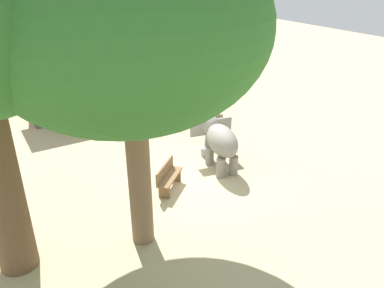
{
  "coord_description": "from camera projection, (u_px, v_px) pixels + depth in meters",
  "views": [
    {
      "loc": [
        -5.69,
        -9.46,
        6.74
      ],
      "look_at": [
        0.68,
        1.11,
        0.8
      ],
      "focal_mm": 35.72,
      "sensor_mm": 36.0,
      "label": 1
    }
  ],
  "objects": [
    {
      "name": "person_handler",
      "position": [
        210.0,
        117.0,
        15.7
      ],
      "size": [
        0.47,
        0.32,
        1.62
      ],
      "rotation": [
        0.0,
        0.0,
        -2.0
      ],
      "color": "#3F3833",
      "rests_on": "ground_plane"
    },
    {
      "name": "elephant",
      "position": [
        219.0,
        140.0,
        13.43
      ],
      "size": [
        1.59,
        2.41,
        1.65
      ],
      "rotation": [
        0.0,
        0.0,
        1.39
      ],
      "color": "gray",
      "rests_on": "ground_plane"
    },
    {
      "name": "market_stall_green",
      "position": [
        153.0,
        79.0,
        19.97
      ],
      "size": [
        2.5,
        2.5,
        2.52
      ],
      "color": "#59514C",
      "rests_on": "ground_plane"
    },
    {
      "name": "wooden_bench",
      "position": [
        168.0,
        176.0,
        12.31
      ],
      "size": [
        1.31,
        1.23,
        0.88
      ],
      "rotation": [
        0.0,
        0.0,
        3.87
      ],
      "color": "brown",
      "rests_on": "ground_plane"
    },
    {
      "name": "market_stall_orange",
      "position": [
        51.0,
        96.0,
        17.55
      ],
      "size": [
        2.5,
        2.5,
        2.52
      ],
      "color": "#59514C",
      "rests_on": "ground_plane"
    },
    {
      "name": "ground_plane",
      "position": [
        192.0,
        182.0,
        12.88
      ],
      "size": [
        60.0,
        60.0,
        0.0
      ],
      "primitive_type": "plane",
      "color": "tan"
    },
    {
      "name": "picnic_table_far",
      "position": [
        204.0,
        106.0,
        17.96
      ],
      "size": [
        2.09,
        2.09,
        0.78
      ],
      "rotation": [
        0.0,
        0.0,
        4.05
      ],
      "color": "brown",
      "rests_on": "ground_plane"
    },
    {
      "name": "feed_bucket",
      "position": [
        206.0,
        152.0,
        14.57
      ],
      "size": [
        0.36,
        0.36,
        0.32
      ],
      "primitive_type": "cylinder",
      "color": "gray",
      "rests_on": "ground_plane"
    },
    {
      "name": "shade_tree_main",
      "position": [
        129.0,
        30.0,
        7.91
      ],
      "size": [
        6.23,
        5.71,
        7.69
      ],
      "color": "brown",
      "rests_on": "ground_plane"
    },
    {
      "name": "market_stall_teal",
      "position": [
        105.0,
        87.0,
        18.76
      ],
      "size": [
        2.5,
        2.5,
        2.52
      ],
      "color": "#59514C",
      "rests_on": "ground_plane"
    }
  ]
}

